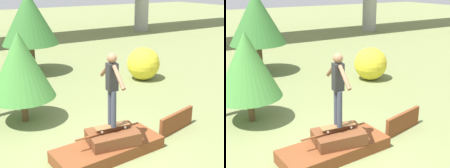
{
  "view_description": "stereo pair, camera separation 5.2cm",
  "coord_description": "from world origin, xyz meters",
  "views": [
    {
      "loc": [
        -3.28,
        -5.43,
        3.84
      ],
      "look_at": [
        0.11,
        0.02,
        1.71
      ],
      "focal_mm": 50.0,
      "sensor_mm": 36.0,
      "label": 1
    },
    {
      "loc": [
        -3.23,
        -5.46,
        3.84
      ],
      "look_at": [
        0.11,
        0.02,
        1.71
      ],
      "focal_mm": 50.0,
      "sensor_mm": 36.0,
      "label": 2
    }
  ],
  "objects": [
    {
      "name": "ground_plane",
      "position": [
        0.0,
        0.0,
        0.0
      ],
      "size": [
        80.0,
        80.0,
        0.0
      ],
      "primitive_type": "plane",
      "color": "olive"
    },
    {
      "name": "scrap_plank_loose",
      "position": [
        2.18,
        0.09,
        0.26
      ],
      "size": [
        1.37,
        0.39,
        0.53
      ],
      "color": "brown",
      "rests_on": "ground_plane"
    },
    {
      "name": "skateboard",
      "position": [
        0.11,
        0.02,
        0.7
      ],
      "size": [
        0.85,
        0.32,
        0.09
      ],
      "color": "brown",
      "rests_on": "scrap_pile"
    },
    {
      "name": "tree_behind_left",
      "position": [
        -1.07,
        2.83,
        1.66
      ],
      "size": [
        1.82,
        1.82,
        2.59
      ],
      "color": "brown",
      "rests_on": "ground_plane"
    },
    {
      "name": "tree_mid_back",
      "position": [
        0.72,
        7.54,
        2.35
      ],
      "size": [
        2.38,
        2.38,
        3.46
      ],
      "color": "#4C3823",
      "rests_on": "ground_plane"
    },
    {
      "name": "scrap_pile",
      "position": [
        0.03,
        0.0,
        0.22
      ],
      "size": [
        2.63,
        1.11,
        0.63
      ],
      "color": "brown",
      "rests_on": "ground_plane"
    },
    {
      "name": "skater",
      "position": [
        0.11,
        0.02,
        1.69
      ],
      "size": [
        0.24,
        1.19,
        1.68
      ],
      "color": "#383D4C",
      "rests_on": "skateboard"
    },
    {
      "name": "bush_yellow_flowering",
      "position": [
        4.23,
        4.24,
        0.66
      ],
      "size": [
        1.32,
        1.32,
        1.32
      ],
      "color": "gold",
      "rests_on": "ground_plane"
    }
  ]
}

